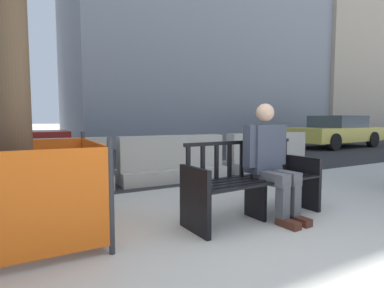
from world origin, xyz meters
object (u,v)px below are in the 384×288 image
at_px(seated_person, 269,158).
at_px(jersey_barrier_centre, 172,162).
at_px(construction_fence, 19,189).
at_px(car_taxi_near, 335,132).
at_px(jersey_barrier_right, 267,155).
at_px(street_bench, 254,184).
at_px(jersey_barrier_left, 44,172).

xyz_separation_m(seated_person, jersey_barrier_centre, (-0.10, 2.43, -0.35)).
distance_m(construction_fence, car_taxi_near, 12.32).
xyz_separation_m(jersey_barrier_right, construction_fence, (-4.75, -1.84, 0.15)).
distance_m(jersey_barrier_centre, jersey_barrier_right, 2.32).
bearing_deg(car_taxi_near, jersey_barrier_right, -155.23).
relative_size(street_bench, construction_fence, 1.22).
xyz_separation_m(street_bench, jersey_barrier_left, (-2.06, 2.41, -0.06)).
bearing_deg(car_taxi_near, seated_person, -148.22).
relative_size(seated_person, jersey_barrier_right, 0.65).
height_order(seated_person, jersey_barrier_left, seated_person).
bearing_deg(jersey_barrier_left, street_bench, -49.45).
height_order(jersey_barrier_centre, car_taxi_near, car_taxi_near).
height_order(jersey_barrier_centre, construction_fence, construction_fence).
distance_m(jersey_barrier_centre, construction_fence, 3.06).
bearing_deg(street_bench, car_taxi_near, 31.03).
bearing_deg(jersey_barrier_right, jersey_barrier_left, 179.48).
relative_size(street_bench, jersey_barrier_left, 0.85).
height_order(jersey_barrier_left, car_taxi_near, car_taxi_near).
distance_m(seated_person, car_taxi_near, 10.34).
relative_size(jersey_barrier_left, construction_fence, 1.43).
height_order(jersey_barrier_centre, jersey_barrier_right, same).
bearing_deg(car_taxi_near, jersey_barrier_left, -164.85).
height_order(construction_fence, car_taxi_near, car_taxi_near).
xyz_separation_m(street_bench, seated_person, (0.18, -0.05, 0.29)).
bearing_deg(jersey_barrier_centre, jersey_barrier_right, -0.40).
xyz_separation_m(seated_person, construction_fence, (-2.52, 0.57, -0.20)).
distance_m(street_bench, jersey_barrier_right, 3.38).
bearing_deg(jersey_barrier_left, jersey_barrier_right, -0.52).
distance_m(street_bench, construction_fence, 2.40).
bearing_deg(seated_person, street_bench, 165.25).
relative_size(seated_person, jersey_barrier_left, 0.65).
height_order(jersey_barrier_right, car_taxi_near, car_taxi_near).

